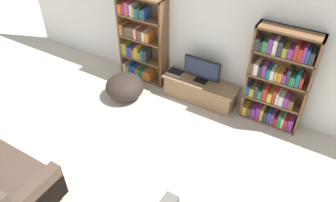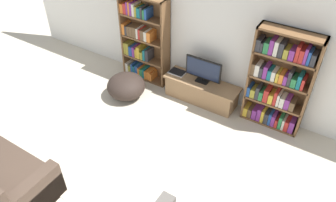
# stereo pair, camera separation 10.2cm
# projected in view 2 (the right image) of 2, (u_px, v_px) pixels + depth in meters

# --- Properties ---
(wall_back) EXTENTS (8.80, 0.06, 2.60)m
(wall_back) POSITION_uv_depth(u_px,v_px,m) (208.00, 33.00, 5.85)
(wall_back) COLOR silver
(wall_back) RESTS_ON ground_plane
(bookshelf_left) EXTENTS (1.01, 0.30, 1.81)m
(bookshelf_left) POSITION_uv_depth(u_px,v_px,m) (143.00, 40.00, 6.56)
(bookshelf_left) COLOR brown
(bookshelf_left) RESTS_ON ground_plane
(bookshelf_right) EXTENTS (1.01, 0.30, 1.81)m
(bookshelf_right) POSITION_uv_depth(u_px,v_px,m) (279.00, 83.00, 5.41)
(bookshelf_right) COLOR brown
(bookshelf_right) RESTS_ON ground_plane
(tv_stand) EXTENTS (1.46, 0.46, 0.44)m
(tv_stand) POSITION_uv_depth(u_px,v_px,m) (201.00, 91.00, 6.30)
(tv_stand) COLOR #8E6B47
(tv_stand) RESTS_ON ground_plane
(television) EXTENTS (0.71, 0.16, 0.48)m
(television) POSITION_uv_depth(u_px,v_px,m) (203.00, 70.00, 6.01)
(television) COLOR black
(television) RESTS_ON tv_stand
(laptop) EXTENTS (0.32, 0.23, 0.03)m
(laptop) POSITION_uv_depth(u_px,v_px,m) (177.00, 72.00, 6.39)
(laptop) COLOR silver
(laptop) RESTS_ON tv_stand
(area_rug) EXTENTS (2.06, 1.70, 0.02)m
(area_rug) POSITION_uv_depth(u_px,v_px,m) (117.00, 168.00, 5.10)
(area_rug) COLOR beige
(area_rug) RESTS_ON ground_plane
(beanbag_ottoman) EXTENTS (0.75, 0.75, 0.48)m
(beanbag_ottoman) POSITION_uv_depth(u_px,v_px,m) (126.00, 86.00, 6.40)
(beanbag_ottoman) COLOR #2D231E
(beanbag_ottoman) RESTS_ON ground_plane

